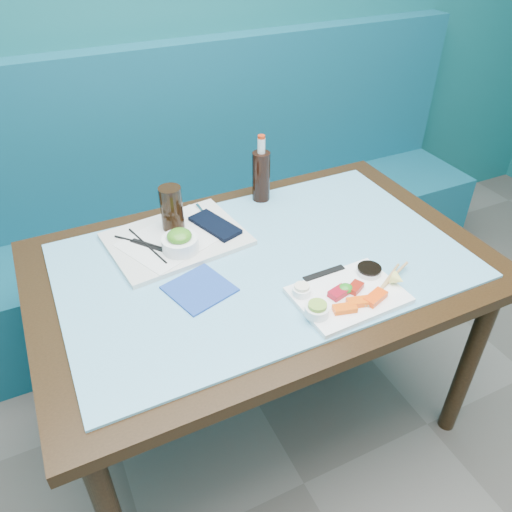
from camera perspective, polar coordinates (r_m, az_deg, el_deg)
name	(u,v)px	position (r m, az deg, el deg)	size (l,w,h in m)	color
booth_bench	(185,228)	(2.41, -8.17, 3.19)	(3.00, 0.56, 1.17)	#0E495B
dining_table	(263,282)	(1.60, 0.78, -2.99)	(1.40, 0.90, 0.75)	black
glass_top	(263,260)	(1.55, 0.81, -0.51)	(1.22, 0.76, 0.01)	#65AACB
sashimi_plate	(348,295)	(1.43, 10.49, -4.44)	(0.30, 0.21, 0.02)	white
salmon_left	(345,309)	(1.36, 10.11, -5.93)	(0.06, 0.03, 0.02)	#F75409
salmon_mid	(359,302)	(1.39, 11.71, -5.16)	(0.07, 0.03, 0.02)	#FF560A
salmon_right	(375,297)	(1.41, 13.49, -4.63)	(0.07, 0.04, 0.02)	#FF440A
tuna_left	(339,293)	(1.40, 9.44, -4.16)	(0.06, 0.03, 0.02)	maroon
tuna_right	(355,287)	(1.43, 11.27, -3.54)	(0.05, 0.03, 0.02)	maroon
seaweed_garnish	(345,288)	(1.42, 10.18, -3.67)	(0.04, 0.04, 0.02)	#237D1D
ramekin_wasabi	(317,311)	(1.33, 6.98, -6.22)	(0.06, 0.06, 0.03)	white
wasabi_fill	(317,305)	(1.32, 7.04, -5.62)	(0.05, 0.05, 0.01)	#76A334
ramekin_ginger	(302,291)	(1.39, 5.23, -3.98)	(0.05, 0.05, 0.02)	white
ginger_fill	(302,287)	(1.38, 5.26, -3.50)	(0.04, 0.04, 0.01)	#F1E4C6
soy_dish	(369,271)	(1.50, 12.78, -1.69)	(0.07, 0.07, 0.01)	silver
soy_fill	(369,268)	(1.49, 12.84, -1.38)	(0.07, 0.07, 0.01)	black
lemon_wedge	(398,279)	(1.47, 15.93, -2.59)	(0.04, 0.04, 0.03)	#FEFB78
chopstick_sleeve	(324,273)	(1.48, 7.77, -1.94)	(0.14, 0.02, 0.00)	black
wooden_chopstick_a	(384,284)	(1.47, 14.41, -3.15)	(0.01, 0.01, 0.22)	tan
wooden_chopstick_b	(387,283)	(1.47, 14.71, -3.02)	(0.01, 0.01, 0.25)	tan
serving_tray	(177,239)	(1.64, -9.07, 1.94)	(0.42, 0.32, 0.02)	silver
paper_placemat	(176,237)	(1.64, -9.10, 2.19)	(0.33, 0.23, 0.00)	silver
seaweed_bowl	(180,244)	(1.56, -8.66, 1.36)	(0.11, 0.11, 0.05)	white
seaweed_salad	(179,236)	(1.55, -8.76, 2.28)	(0.08, 0.08, 0.04)	#3C7F1D
cola_glass	(172,208)	(1.64, -9.62, 5.39)	(0.07, 0.07, 0.15)	black
navy_pouch	(215,225)	(1.67, -4.73, 3.53)	(0.08, 0.19, 0.01)	black
fork	(202,211)	(1.75, -6.19, 5.13)	(0.01, 0.01, 0.10)	silver
black_chopstick_a	(147,245)	(1.61, -12.33, 1.19)	(0.01, 0.01, 0.24)	black
black_chopstick_b	(150,245)	(1.61, -12.06, 1.27)	(0.01, 0.01, 0.26)	black
tray_sleeve	(149,245)	(1.61, -12.19, 1.18)	(0.02, 0.13, 0.00)	black
cola_bottle_body	(261,176)	(1.81, 0.59, 9.08)	(0.06, 0.06, 0.18)	black
cola_bottle_neck	(261,146)	(1.76, 0.62, 12.50)	(0.03, 0.03, 0.05)	silver
cola_bottle_cap	(261,137)	(1.75, 0.62, 13.46)	(0.03, 0.03, 0.01)	#B9290B
blue_napkin	(199,289)	(1.44, -6.48, -3.73)	(0.16, 0.16, 0.01)	navy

